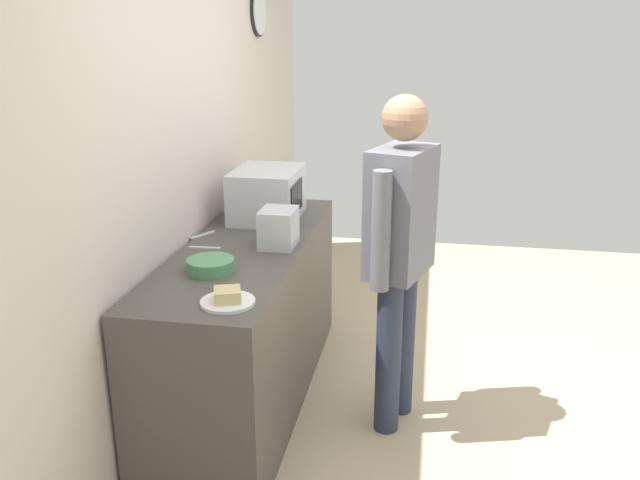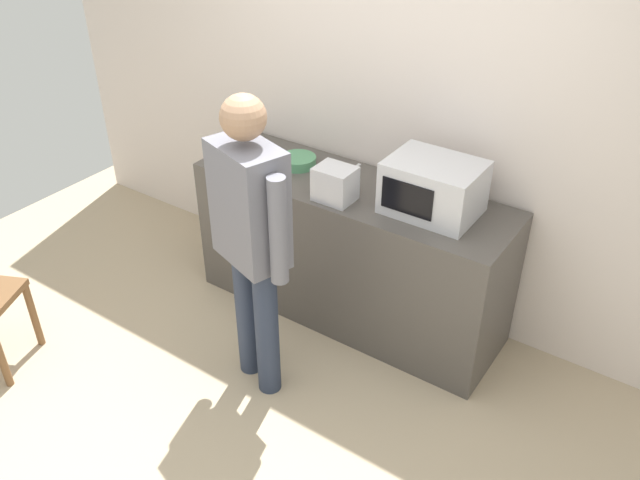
{
  "view_description": "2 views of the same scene",
  "coord_description": "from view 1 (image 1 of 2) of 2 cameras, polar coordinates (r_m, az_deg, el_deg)",
  "views": [
    {
      "loc": [
        -3.2,
        0.26,
        2.01
      ],
      "look_at": [
        -0.1,
        0.81,
        0.99
      ],
      "focal_mm": 36.31,
      "sensor_mm": 36.0,
      "label": 1
    },
    {
      "loc": [
        1.75,
        -1.72,
        2.79
      ],
      "look_at": [
        0.05,
        0.75,
        0.83
      ],
      "focal_mm": 37.08,
      "sensor_mm": 36.0,
      "label": 2
    }
  ],
  "objects": [
    {
      "name": "spoon_utensil",
      "position": [
        3.43,
        -10.12,
        -0.68
      ],
      "size": [
        0.03,
        0.17,
        0.01
      ],
      "primitive_type": "cube",
      "rotation": [
        0.0,
        0.0,
        1.61
      ],
      "color": "silver",
      "rests_on": "kitchen_counter"
    },
    {
      "name": "fork_utensil",
      "position": [
        3.65,
        -10.32,
        0.45
      ],
      "size": [
        0.16,
        0.1,
        0.01
      ],
      "primitive_type": "cube",
      "rotation": [
        0.0,
        0.0,
        2.62
      ],
      "color": "silver",
      "rests_on": "kitchen_counter"
    },
    {
      "name": "ground_plane",
      "position": [
        3.79,
        12.8,
        -14.55
      ],
      "size": [
        6.0,
        6.0,
        0.0
      ],
      "primitive_type": "plane",
      "color": "tan"
    },
    {
      "name": "kitchen_counter",
      "position": [
        3.65,
        -6.27,
        -7.24
      ],
      "size": [
        1.98,
        0.62,
        0.92
      ],
      "primitive_type": "cube",
      "color": "#4C4742",
      "rests_on": "ground_plane"
    },
    {
      "name": "salad_bowl",
      "position": [
        3.1,
        -9.62,
        -2.21
      ],
      "size": [
        0.23,
        0.23,
        0.06
      ],
      "primitive_type": "cylinder",
      "color": "#4C8E60",
      "rests_on": "kitchen_counter"
    },
    {
      "name": "toaster",
      "position": [
        3.4,
        -3.68,
        1.08
      ],
      "size": [
        0.22,
        0.18,
        0.2
      ],
      "primitive_type": "cube",
      "color": "silver",
      "rests_on": "kitchen_counter"
    },
    {
      "name": "person_standing",
      "position": [
        3.23,
        7.05,
        -0.14
      ],
      "size": [
        0.57,
        0.35,
        1.73
      ],
      "color": "#283247",
      "rests_on": "ground_plane"
    },
    {
      "name": "sandwich_plate",
      "position": [
        2.73,
        -8.15,
        -5.16
      ],
      "size": [
        0.23,
        0.23,
        0.07
      ],
      "color": "white",
      "rests_on": "kitchen_counter"
    },
    {
      "name": "microwave",
      "position": [
        3.91,
        -4.64,
        4.08
      ],
      "size": [
        0.5,
        0.39,
        0.3
      ],
      "color": "silver",
      "rests_on": "kitchen_counter"
    },
    {
      "name": "back_wall",
      "position": [
        3.55,
        -12.47,
        6.07
      ],
      "size": [
        5.4,
        0.13,
        2.6
      ],
      "color": "silver",
      "rests_on": "ground_plane"
    }
  ]
}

